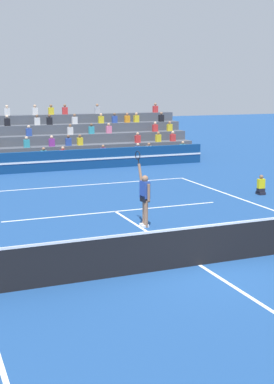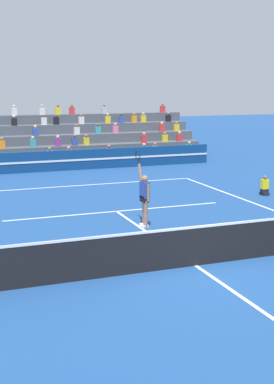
{
  "view_description": "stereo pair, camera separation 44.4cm",
  "coord_description": "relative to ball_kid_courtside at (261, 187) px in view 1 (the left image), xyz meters",
  "views": [
    {
      "loc": [
        -6.47,
        -11.59,
        4.59
      ],
      "look_at": [
        0.05,
        4.43,
        1.1
      ],
      "focal_mm": 50.0,
      "sensor_mm": 36.0,
      "label": 1
    },
    {
      "loc": [
        -6.05,
        -11.75,
        4.59
      ],
      "look_at": [
        0.05,
        4.43,
        1.1
      ],
      "focal_mm": 50.0,
      "sensor_mm": 36.0,
      "label": 2
    }
  ],
  "objects": [
    {
      "name": "ground_plane",
      "position": [
        -6.78,
        -7.02,
        -0.33
      ],
      "size": [
        120.0,
        120.0,
        0.0
      ],
      "primitive_type": "plane",
      "color": "navy"
    },
    {
      "name": "ball_kid_courtside",
      "position": [
        0.0,
        0.0,
        0.0
      ],
      "size": [
        0.3,
        0.36,
        0.84
      ],
      "color": "black",
      "rests_on": "ground"
    },
    {
      "name": "tennis_player",
      "position": [
        -6.6,
        -2.94,
        0.66
      ],
      "size": [
        0.32,
        0.94,
        2.5
      ],
      "color": "#9E7051",
      "rests_on": "ground"
    },
    {
      "name": "tennis_net",
      "position": [
        -6.78,
        -7.02,
        0.21
      ],
      "size": [
        12.0,
        0.1,
        1.1
      ],
      "color": "slate",
      "rests_on": "ground"
    },
    {
      "name": "bleacher_stand",
      "position": [
        -6.77,
        13.28,
        0.69
      ],
      "size": [
        18.83,
        4.75,
        3.38
      ],
      "color": "#4C515B",
      "rests_on": "ground"
    },
    {
      "name": "sponsor_banner_wall",
      "position": [
        -6.78,
        9.48,
        0.22
      ],
      "size": [
        18.0,
        0.26,
        1.1
      ],
      "color": "navy",
      "rests_on": "ground"
    },
    {
      "name": "court_lines",
      "position": [
        -6.78,
        -7.02,
        -0.33
      ],
      "size": [
        11.1,
        23.9,
        0.01
      ],
      "color": "white",
      "rests_on": "ground"
    },
    {
      "name": "tennis_ball",
      "position": [
        -8.75,
        -3.9,
        -0.3
      ],
      "size": [
        0.07,
        0.07,
        0.07
      ],
      "primitive_type": "sphere",
      "color": "#C6DB33",
      "rests_on": "ground"
    }
  ]
}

